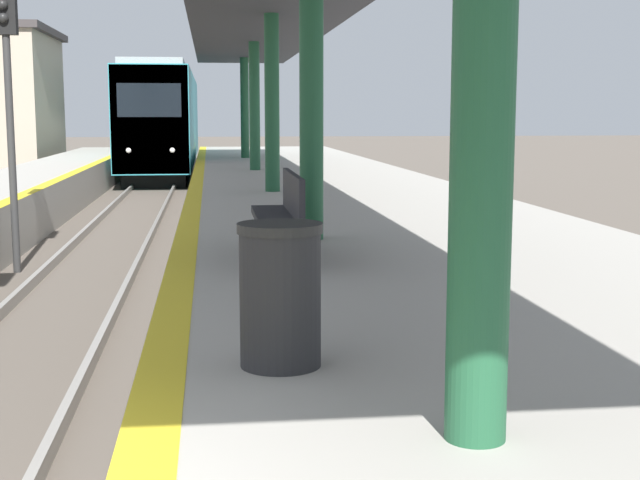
{
  "coord_description": "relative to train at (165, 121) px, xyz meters",
  "views": [
    {
      "loc": [
        1.97,
        -2.82,
        2.58
      ],
      "look_at": [
        4.71,
        19.43,
        -0.6
      ],
      "focal_mm": 50.0,
      "sensor_mm": 36.0,
      "label": 1
    }
  ],
  "objects": [
    {
      "name": "station_canopy",
      "position": [
        3.21,
        -22.71,
        2.25
      ],
      "size": [
        3.31,
        34.84,
        3.71
      ],
      "color": "#1E5133",
      "rests_on": "platform_right"
    },
    {
      "name": "trash_bin",
      "position": [
        2.38,
        -35.27,
        -0.79
      ],
      "size": [
        0.53,
        0.53,
        0.89
      ],
      "color": "#262628",
      "rests_on": "platform_right"
    },
    {
      "name": "train",
      "position": [
        0.0,
        0.0,
        0.0
      ],
      "size": [
        2.61,
        21.09,
        4.47
      ],
      "color": "black",
      "rests_on": "ground"
    },
    {
      "name": "signal_mid",
      "position": [
        -1.22,
        -25.73,
        1.02
      ],
      "size": [
        0.36,
        0.31,
        4.72
      ],
      "color": "#2D2D2D",
      "rests_on": "ground"
    },
    {
      "name": "bench",
      "position": [
        2.73,
        -31.1,
        -0.74
      ],
      "size": [
        0.44,
        1.96,
        0.92
      ],
      "color": "#28282D",
      "rests_on": "platform_right"
    }
  ]
}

